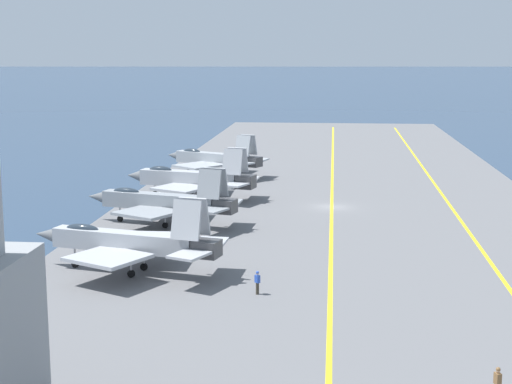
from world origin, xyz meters
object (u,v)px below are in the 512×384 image
Objects in this scene: parked_jet_fourth at (215,159)px; crew_blue_vest at (257,282)px; crew_brown_vest at (497,382)px; parked_jet_nearest at (129,242)px; parked_jet_third at (191,179)px; parked_jet_second at (163,202)px.

parked_jet_fourth reaches higher than crew_blue_vest.
crew_blue_vest is 1.00× the size of crew_brown_vest.
parked_jet_nearest reaches higher than crew_blue_vest.
parked_jet_fourth is at bearing 11.79° from crew_blue_vest.
parked_jet_nearest is at bearing -179.23° from parked_jet_fourth.
crew_blue_vest is at bearing -162.72° from parked_jet_third.
parked_jet_nearest reaches higher than parked_jet_fourth.
crew_brown_vest is at bearing -139.82° from crew_blue_vest.
parked_jet_fourth is (32.38, -0.39, 0.03)m from parked_jet_second.
crew_brown_vest is (-38.32, -25.51, -1.49)m from parked_jet_second.
crew_blue_vest is at bearing -168.21° from parked_jet_fourth.
parked_jet_fourth is 75.05m from crew_brown_vest.
parked_jet_nearest is 9.36× the size of crew_blue_vest.
crew_blue_vest is at bearing 40.18° from crew_brown_vest.
parked_jet_third is 1.07× the size of parked_jet_fourth.
parked_jet_fourth is at bearing 0.77° from parked_jet_nearest.
parked_jet_third reaches higher than crew_brown_vest.
parked_jet_nearest is 9.38× the size of crew_brown_vest.
parked_jet_third is at bearing 179.29° from parked_jet_fourth.
parked_jet_third is 17.20m from parked_jet_fourth.
parked_jet_second is at bearing 28.08° from crew_blue_vest.
parked_jet_nearest reaches higher than crew_brown_vest.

